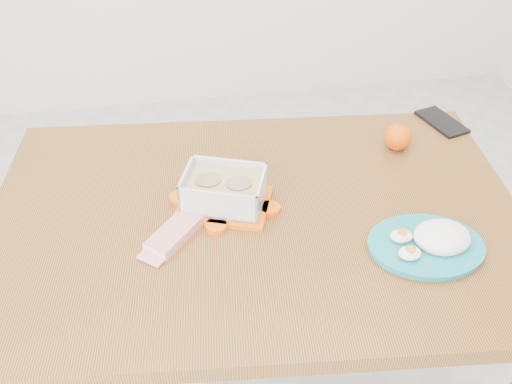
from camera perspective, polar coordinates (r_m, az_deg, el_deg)
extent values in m
plane|color=#B7B7B2|center=(1.96, 0.60, -16.17)|extent=(3.50, 3.50, 0.00)
cube|color=brown|center=(1.32, 0.00, -2.71)|extent=(1.29, 0.92, 0.04)
cylinder|color=maroon|center=(1.89, -17.77, -4.98)|extent=(0.06, 0.06, 0.71)
cylinder|color=maroon|center=(1.93, 15.77, -3.38)|extent=(0.06, 0.06, 0.71)
cube|color=#F95F07|center=(1.32, -3.18, -1.12)|extent=(0.25, 0.22, 0.01)
cube|color=silver|center=(1.30, -3.24, 0.36)|extent=(0.21, 0.18, 0.08)
cube|color=tan|center=(1.30, -3.23, 0.11)|extent=(0.20, 0.17, 0.05)
cylinder|color=#967E62|center=(1.30, -4.77, 0.90)|extent=(0.08, 0.08, 0.02)
cylinder|color=#967E62|center=(1.28, -1.73, 0.55)|extent=(0.08, 0.08, 0.02)
sphere|color=#E43904|center=(1.54, 13.99, 5.34)|extent=(0.07, 0.07, 0.07)
cylinder|color=teal|center=(1.27, 16.59, -5.24)|extent=(0.27, 0.27, 0.01)
ellipsoid|color=silver|center=(1.26, 18.21, -3.92)|extent=(0.13, 0.12, 0.05)
ellipsoid|color=white|center=(1.25, 14.34, -4.29)|extent=(0.05, 0.04, 0.02)
ellipsoid|color=white|center=(1.21, 15.13, -5.93)|extent=(0.05, 0.04, 0.02)
cube|color=red|center=(1.28, -6.81, -2.81)|extent=(0.20, 0.22, 0.02)
cube|color=black|center=(1.70, 18.08, 6.69)|extent=(0.11, 0.17, 0.01)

